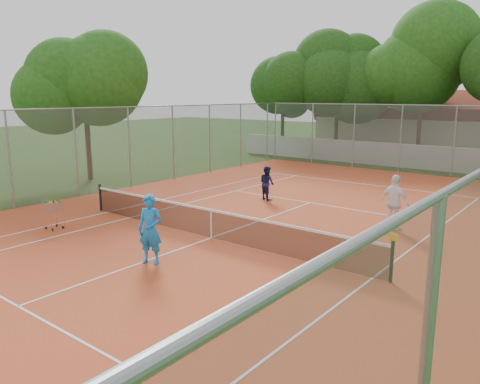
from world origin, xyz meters
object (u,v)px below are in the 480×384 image
Objects in this scene: player_near at (150,229)px; ball_hopper at (53,214)px; clubhouse at (428,124)px; player_far_left at (267,183)px; tennis_net at (211,223)px; player_far_right at (395,202)px.

ball_hopper is (-5.18, 0.15, -0.43)m from player_near.
clubhouse is 10.93× the size of player_far_left.
clubhouse is 23.28m from player_far_left.
player_far_left is at bearing -89.62° from clubhouse.
player_far_left is (0.16, -23.24, -1.43)m from clubhouse.
clubhouse is 31.86m from player_near.
player_far_left is (-1.84, 5.76, 0.26)m from tennis_net.
clubhouse is at bearing 93.95° from tennis_net.
player_near is at bearing -85.97° from clubhouse.
player_far_right is at bearing -75.56° from clubhouse.
ball_hopper is (-3.11, -8.37, -0.21)m from player_far_left.
clubhouse is at bearing 86.41° from ball_hopper.
player_near reaches higher than player_far_left.
player_far_left is at bearing 5.15° from player_far_right.
player_near is at bearing 76.83° from player_far_right.
player_far_left is at bearing 81.94° from player_near.
ball_hopper is (-2.95, -31.61, -1.64)m from clubhouse.
tennis_net is 5.59m from ball_hopper.
clubhouse is at bearing -69.06° from player_far_left.
player_far_right is (4.27, 4.66, 0.46)m from tennis_net.
player_near is at bearing 124.26° from player_far_left.
player_far_left is (-2.08, 8.52, -0.21)m from player_near.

